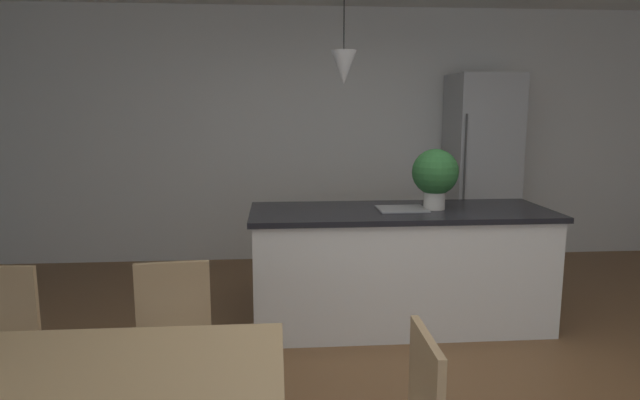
# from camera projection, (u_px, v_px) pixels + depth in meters

# --- Properties ---
(wall_back_kitchen) EXTENTS (10.00, 0.12, 2.70)m
(wall_back_kitchen) POSITION_uv_depth(u_px,v_px,m) (343.00, 136.00, 6.00)
(wall_back_kitchen) COLOR white
(wall_back_kitchen) RESTS_ON ground_plane
(chair_far_right) EXTENTS (0.43, 0.43, 0.87)m
(chair_far_right) POSITION_uv_depth(u_px,v_px,m) (172.00, 345.00, 2.76)
(chair_far_right) COLOR tan
(chair_far_right) RESTS_ON ground_plane
(kitchen_island) EXTENTS (2.25, 0.83, 0.91)m
(kitchen_island) POSITION_uv_depth(u_px,v_px,m) (399.00, 266.00, 4.19)
(kitchen_island) COLOR white
(kitchen_island) RESTS_ON ground_plane
(refrigerator) EXTENTS (0.66, 0.67, 2.00)m
(refrigerator) POSITION_uv_depth(u_px,v_px,m) (480.00, 171.00, 5.77)
(refrigerator) COLOR #B2B5B7
(refrigerator) RESTS_ON ground_plane
(pendant_over_island_main) EXTENTS (0.18, 0.18, 0.88)m
(pendant_over_island_main) POSITION_uv_depth(u_px,v_px,m) (344.00, 67.00, 3.91)
(pendant_over_island_main) COLOR black
(potted_plant_on_island) EXTENTS (0.35, 0.35, 0.45)m
(potted_plant_on_island) POSITION_uv_depth(u_px,v_px,m) (435.00, 174.00, 4.09)
(potted_plant_on_island) COLOR beige
(potted_plant_on_island) RESTS_ON kitchen_island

